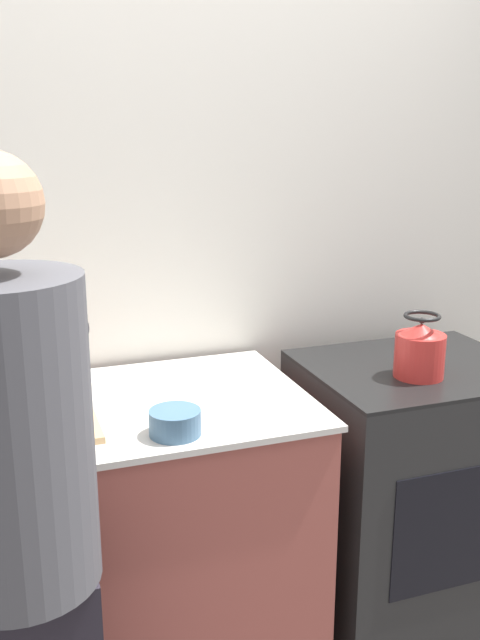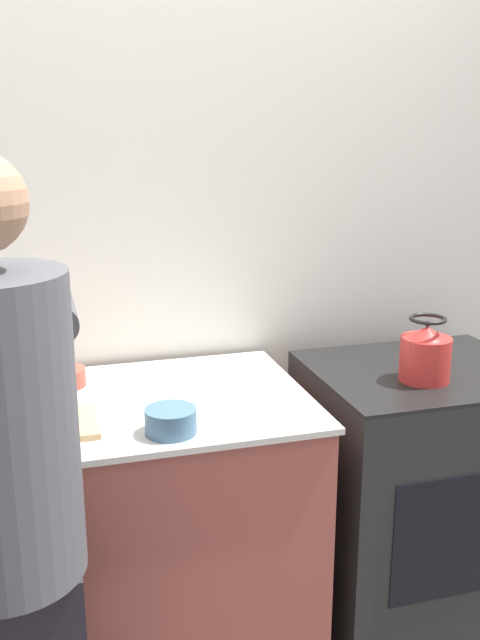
{
  "view_description": "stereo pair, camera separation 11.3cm",
  "coord_description": "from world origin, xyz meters",
  "views": [
    {
      "loc": [
        -0.57,
        -1.57,
        1.68
      ],
      "look_at": [
        0.07,
        0.24,
        1.15
      ],
      "focal_mm": 40.0,
      "sensor_mm": 36.0,
      "label": 1
    },
    {
      "loc": [
        -0.47,
        -1.61,
        1.68
      ],
      "look_at": [
        0.07,
        0.24,
        1.15
      ],
      "focal_mm": 40.0,
      "sensor_mm": 36.0,
      "label": 2
    }
  ],
  "objects": [
    {
      "name": "person",
      "position": [
        -0.57,
        -0.2,
        0.89
      ],
      "size": [
        0.36,
        0.6,
        1.64
      ],
      "color": "black",
      "rests_on": "ground_plane"
    },
    {
      "name": "oven",
      "position": [
        0.71,
        0.3,
        0.46
      ],
      "size": [
        0.71,
        0.6,
        0.92
      ],
      "color": "black",
      "rests_on": "ground_plane"
    },
    {
      "name": "wall_back",
      "position": [
        0.0,
        0.74,
        1.3
      ],
      "size": [
        8.0,
        0.05,
        2.6
      ],
      "color": "silver",
      "rests_on": "ground_plane"
    },
    {
      "name": "bowl_prep",
      "position": [
        -0.16,
        0.09,
        0.94
      ],
      "size": [
        0.14,
        0.14,
        0.07
      ],
      "color": "#426684",
      "rests_on": "counter"
    },
    {
      "name": "kettle",
      "position": [
        0.65,
        0.21,
        1.01
      ],
      "size": [
        0.15,
        0.15,
        0.2
      ],
      "color": "red",
      "rests_on": "oven"
    },
    {
      "name": "cutting_board",
      "position": [
        -0.51,
        0.2,
        0.91
      ],
      "size": [
        0.34,
        0.21,
        0.02
      ],
      "color": "tan",
      "rests_on": "counter"
    },
    {
      "name": "bowl_mixing",
      "position": [
        -0.41,
        0.52,
        0.93
      ],
      "size": [
        0.13,
        0.13,
        0.06
      ],
      "color": "#9E4738",
      "rests_on": "counter"
    },
    {
      "name": "counter",
      "position": [
        -0.39,
        0.34,
        0.45
      ],
      "size": [
        1.37,
        0.7,
        0.9
      ],
      "color": "#9E4C42",
      "rests_on": "ground_plane"
    },
    {
      "name": "knife",
      "position": [
        -0.52,
        0.21,
        0.92
      ],
      "size": [
        0.22,
        0.13,
        0.01
      ],
      "rotation": [
        0.0,
        0.0,
        -0.44
      ],
      "color": "silver",
      "rests_on": "cutting_board"
    }
  ]
}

